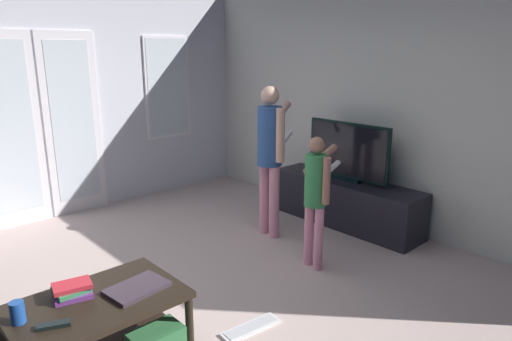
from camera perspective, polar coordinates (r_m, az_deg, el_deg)
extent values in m
cube|color=beige|center=(3.55, -8.40, -17.33)|extent=(5.25, 5.53, 0.02)
cube|color=silver|center=(5.52, -25.39, 8.00)|extent=(5.25, 0.06, 2.68)
cube|color=white|center=(5.43, -28.44, 4.12)|extent=(0.64, 0.02, 2.10)
cube|color=silver|center=(5.41, -28.47, 4.62)|extent=(0.48, 0.01, 1.80)
cube|color=white|center=(5.62, -21.91, 5.17)|extent=(0.64, 0.02, 2.10)
cube|color=silver|center=(5.60, -21.90, 5.66)|extent=(0.48, 0.01, 1.80)
cube|color=white|center=(6.14, -11.00, 10.13)|extent=(0.65, 0.02, 1.30)
cube|color=silver|center=(6.13, -10.93, 10.13)|extent=(0.59, 0.01, 1.24)
cube|color=silver|center=(4.95, 16.77, 8.15)|extent=(0.06, 5.53, 2.68)
cube|color=black|center=(2.92, -19.34, -15.38)|extent=(0.97, 0.63, 0.04)
cylinder|color=black|center=(3.01, -8.31, -18.86)|extent=(0.05, 0.05, 0.42)
cylinder|color=black|center=(3.42, -13.83, -14.64)|extent=(0.05, 0.05, 0.42)
cube|color=black|center=(5.09, 11.10, -3.91)|extent=(0.46, 1.73, 0.50)
cube|color=black|center=(4.67, 19.62, -5.99)|extent=(0.39, 0.02, 0.28)
cube|color=black|center=(5.02, 11.25, -1.00)|extent=(0.08, 0.35, 0.04)
cube|color=black|center=(4.94, 11.44, 2.52)|extent=(0.04, 1.00, 0.59)
cube|color=black|center=(4.92, 11.31, 2.49)|extent=(0.00, 0.95, 0.54)
cylinder|color=pink|center=(4.61, 2.29, -4.03)|extent=(0.10, 0.10, 0.75)
cylinder|color=pink|center=(4.73, 1.05, -3.52)|extent=(0.10, 0.10, 0.75)
cylinder|color=#305597|center=(4.50, 1.72, 4.30)|extent=(0.24, 0.24, 0.59)
sphere|color=#DAA990|center=(4.44, 1.76, 9.38)|extent=(0.18, 0.18, 0.18)
cylinder|color=#DAA990|center=(4.37, 3.07, 4.39)|extent=(0.08, 0.08, 0.52)
cylinder|color=#DAA990|center=(4.72, 2.27, 6.16)|extent=(0.44, 0.13, 0.43)
cube|color=white|center=(4.87, 3.96, 4.22)|extent=(0.12, 0.05, 0.12)
cylinder|color=pink|center=(4.02, 7.85, -8.46)|extent=(0.08, 0.08, 0.57)
cylinder|color=pink|center=(4.10, 6.60, -7.93)|extent=(0.08, 0.08, 0.57)
cylinder|color=#35884C|center=(3.89, 7.46, -1.25)|extent=(0.19, 0.19, 0.45)
sphere|color=#9E6A58|center=(3.81, 7.62, 3.18)|extent=(0.14, 0.14, 0.14)
cylinder|color=#9E6A58|center=(3.79, 8.81, -1.31)|extent=(0.06, 0.06, 0.40)
cylinder|color=#9E6A58|center=(4.06, 8.07, 1.40)|extent=(0.39, 0.10, 0.24)
cube|color=white|center=(4.21, 9.73, 0.55)|extent=(0.14, 0.05, 0.09)
cube|color=white|center=(3.33, -0.64, -19.11)|extent=(0.45, 0.18, 0.02)
cube|color=silver|center=(3.32, -0.64, -18.96)|extent=(0.40, 0.14, 0.00)
cube|color=#392B36|center=(2.94, -14.67, -14.04)|extent=(0.38, 0.28, 0.03)
cylinder|color=#1E4DA2|center=(2.83, -27.70, -15.47)|extent=(0.08, 0.08, 0.12)
cube|color=black|center=(2.74, -24.02, -17.27)|extent=(0.18, 0.11, 0.02)
cube|color=#72368C|center=(2.99, -21.94, -14.20)|extent=(0.24, 0.21, 0.03)
cube|color=#3A8853|center=(2.98, -22.15, -13.67)|extent=(0.19, 0.17, 0.03)
cube|color=red|center=(2.96, -22.05, -13.23)|extent=(0.24, 0.18, 0.03)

